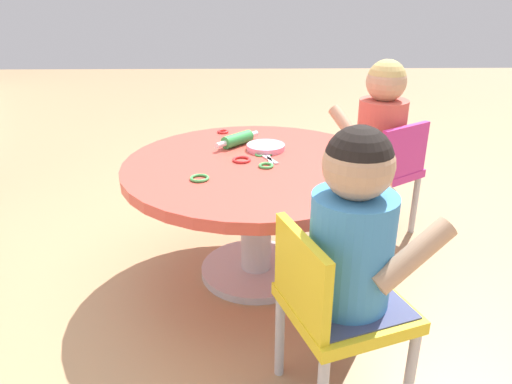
{
  "coord_description": "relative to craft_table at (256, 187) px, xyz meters",
  "views": [
    {
      "loc": [
        -1.68,
        0.03,
        1.09
      ],
      "look_at": [
        0.0,
        0.0,
        0.36
      ],
      "focal_mm": 34.18,
      "sensor_mm": 36.0,
      "label": 1
    }
  ],
  "objects": [
    {
      "name": "cookie_cutter_0",
      "position": [
        0.02,
        0.05,
        0.11
      ],
      "size": [
        0.07,
        0.07,
        0.01
      ],
      "primitive_type": "torus",
      "color": "red",
      "rests_on": "craft_table"
    },
    {
      "name": "child_chair_left",
      "position": [
        -0.64,
        -0.19,
        -0.07
      ],
      "size": [
        0.38,
        0.38,
        0.54
      ],
      "color": "#B7B7BC",
      "rests_on": "ground"
    },
    {
      "name": "rolling_pin",
      "position": [
        0.2,
        0.07,
        0.13
      ],
      "size": [
        0.18,
        0.17,
        0.05
      ],
      "color": "green",
      "rests_on": "craft_table"
    },
    {
      "name": "cookie_cutter_1",
      "position": [
        0.38,
        0.14,
        0.11
      ],
      "size": [
        0.05,
        0.05,
        0.01
      ],
      "primitive_type": "torus",
      "color": "red",
      "rests_on": "craft_table"
    },
    {
      "name": "cookie_cutter_2",
      "position": [
        -0.05,
        -0.03,
        0.11
      ],
      "size": [
        0.06,
        0.06,
        0.01
      ],
      "primitive_type": "torus",
      "color": "#4CB259",
      "rests_on": "craft_table"
    },
    {
      "name": "child_chair_right",
      "position": [
        0.34,
        -0.58,
        -0.07
      ],
      "size": [
        0.42,
        0.42,
        0.54
      ],
      "color": "#B7B7BC",
      "rests_on": "ground"
    },
    {
      "name": "playdough_blob_0",
      "position": [
        0.14,
        -0.04,
        0.11
      ],
      "size": [
        0.15,
        0.15,
        0.02
      ],
      "primitive_type": "cylinder",
      "color": "pink",
      "rests_on": "craft_table"
    },
    {
      "name": "ground_plane",
      "position": [
        0.0,
        0.0,
        -0.37
      ],
      "size": [
        10.0,
        10.0,
        0.0
      ],
      "primitive_type": "plane",
      "color": "tan"
    },
    {
      "name": "craft_table",
      "position": [
        0.0,
        0.0,
        0.0
      ],
      "size": [
        0.98,
        0.98,
        0.48
      ],
      "color": "silver",
      "rests_on": "ground"
    },
    {
      "name": "craft_scissors",
      "position": [
        0.06,
        -0.04,
        0.1
      ],
      "size": [
        0.14,
        0.09,
        0.01
      ],
      "color": "silver",
      "rests_on": "craft_table"
    },
    {
      "name": "cookie_cutter_3",
      "position": [
        -0.16,
        0.19,
        0.11
      ],
      "size": [
        0.07,
        0.07,
        0.01
      ],
      "primitive_type": "torus",
      "color": "#4CB259",
      "rests_on": "craft_table"
    },
    {
      "name": "seated_child_right",
      "position": [
        0.38,
        -0.55,
        0.16
      ],
      "size": [
        0.44,
        0.42,
        0.51
      ],
      "color": "#3F4772",
      "rests_on": "ground"
    },
    {
      "name": "seated_child_left",
      "position": [
        -0.63,
        -0.23,
        0.16
      ],
      "size": [
        0.37,
        0.42,
        0.51
      ],
      "color": "#3F4772",
      "rests_on": "ground"
    }
  ]
}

